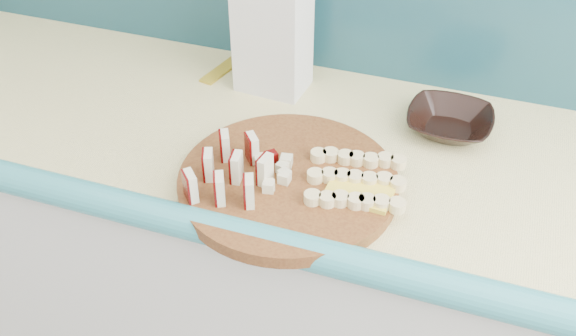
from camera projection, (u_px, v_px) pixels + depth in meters
The scene contains 9 objects.
kitchen_counter at pixel (263, 276), 1.60m from camera, with size 2.20×0.63×0.91m.
cutting_board at pixel (288, 182), 1.16m from camera, with size 0.40×0.40×0.02m, color #48210F.
apple_wedges at pixel (231, 170), 1.12m from camera, with size 0.13×0.17×0.05m.
apple_chunks at pixel (274, 171), 1.15m from camera, with size 0.05×0.06×0.02m.
banana_slices at pixel (356, 179), 1.13m from camera, with size 0.19×0.17×0.02m.
brown_bowl at pixel (449, 122), 1.29m from camera, with size 0.17×0.17×0.04m, color black.
flour_bag at pixel (273, 35), 1.35m from camera, with size 0.15×0.10×0.25m, color silver.
sponge at pixel (359, 196), 1.12m from camera, with size 0.11×0.08×0.03m, color yellow.
banana_peel at pixel (246, 71), 1.48m from camera, with size 0.21×0.17×0.01m.
Camera 1 is at (0.51, 0.51, 1.67)m, focal length 40.00 mm.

